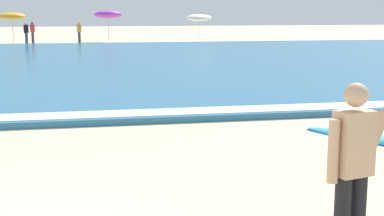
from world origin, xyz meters
TOP-DOWN VIEW (x-y plane):
  - sea at (0.00, 20.09)m, footprint 120.00×28.00m
  - surf_foam at (0.00, 6.69)m, footprint 120.00×0.82m
  - surfer_with_board at (3.60, -0.66)m, footprint 1.22×2.67m
  - beach_umbrella_1 at (-3.91, 35.72)m, footprint 1.85×1.86m
  - beach_umbrella_2 at (2.88, 37.67)m, footprint 2.11×2.15m
  - beach_umbrella_3 at (9.70, 36.42)m, footprint 1.95×1.97m
  - beachgoer_near_row_left at (0.69, 35.33)m, footprint 0.32×0.20m
  - beachgoer_near_row_mid at (-2.90, 34.71)m, footprint 0.32×0.20m
  - beachgoer_near_row_right at (-2.60, 36.08)m, footprint 0.32×0.20m

SIDE VIEW (x-z plane):
  - sea at x=0.00m, z-range 0.00..0.14m
  - surf_foam at x=0.00m, z-range 0.14..0.15m
  - beachgoer_near_row_left at x=0.69m, z-range 0.05..1.63m
  - beachgoer_near_row_mid at x=-2.90m, z-range 0.05..1.63m
  - beachgoer_near_row_right at x=-2.60m, z-range 0.05..1.63m
  - surfer_with_board at x=3.60m, z-range 0.16..1.89m
  - beach_umbrella_3 at x=9.70m, z-range 0.76..2.89m
  - beach_umbrella_1 at x=-3.91m, z-range 0.84..3.09m
  - beach_umbrella_2 at x=2.88m, z-range 0.85..3.28m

